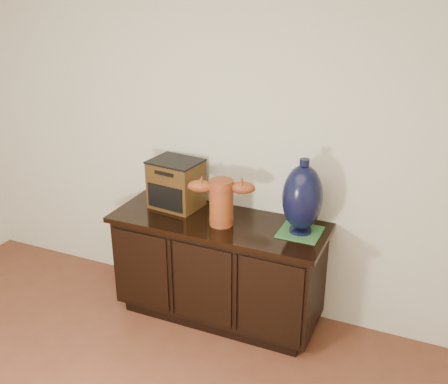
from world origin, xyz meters
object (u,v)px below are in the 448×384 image
at_px(sideboard, 218,268).
at_px(lamp_base, 302,198).
at_px(spray_can, 187,198).
at_px(terracotta_vessel, 221,200).
at_px(tv_radio, 176,184).

xyz_separation_m(sideboard, lamp_base, (0.55, 0.05, 0.61)).
bearing_deg(spray_can, sideboard, -14.49).
height_order(terracotta_vessel, tv_radio, tv_radio).
xyz_separation_m(tv_radio, spray_can, (0.09, -0.03, -0.09)).
relative_size(terracotta_vessel, lamp_base, 0.90).
bearing_deg(sideboard, terracotta_vessel, -45.65).
bearing_deg(sideboard, tv_radio, 165.32).
bearing_deg(lamp_base, spray_can, 178.41).
bearing_deg(tv_radio, spray_can, -8.52).
relative_size(terracotta_vessel, tv_radio, 1.18).
bearing_deg(spray_can, lamp_base, -1.59).
bearing_deg(spray_can, terracotta_vessel, -19.90).
bearing_deg(sideboard, spray_can, 165.51).
relative_size(sideboard, spray_can, 8.46).
xyz_separation_m(terracotta_vessel, spray_can, (-0.31, 0.11, -0.09)).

